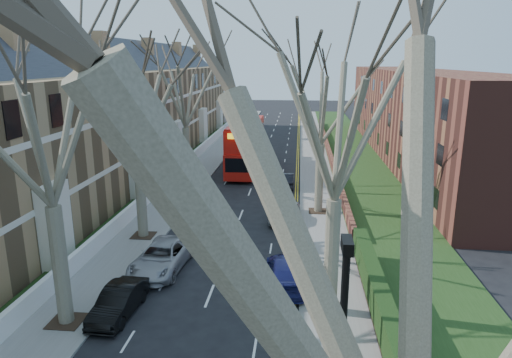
# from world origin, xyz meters

# --- Properties ---
(pavement_left) EXTENTS (3.00, 102.00, 0.12)m
(pavement_left) POSITION_xyz_m (-6.00, 39.00, 0.06)
(pavement_left) COLOR slate
(pavement_left) RESTS_ON ground
(pavement_right) EXTENTS (3.00, 102.00, 0.12)m
(pavement_right) POSITION_xyz_m (6.00, 39.00, 0.06)
(pavement_right) COLOR slate
(pavement_right) RESTS_ON ground
(terrace_left) EXTENTS (9.70, 78.00, 13.60)m
(terrace_left) POSITION_xyz_m (-13.65, 31.00, 5.53)
(terrace_left) COLOR #97754D
(terrace_left) RESTS_ON ground
(flats_right) EXTENTS (13.97, 54.00, 10.00)m
(flats_right) POSITION_xyz_m (17.46, 43.00, 4.98)
(flats_right) COLOR brown
(flats_right) RESTS_ON ground
(front_wall_left) EXTENTS (0.30, 78.00, 1.00)m
(front_wall_left) POSITION_xyz_m (-7.65, 31.00, 0.62)
(front_wall_left) COLOR white
(front_wall_left) RESTS_ON ground
(grass_verge_right) EXTENTS (6.00, 102.00, 0.06)m
(grass_verge_right) POSITION_xyz_m (10.50, 39.00, 0.15)
(grass_verge_right) COLOR #1D3814
(grass_verge_right) RESTS_ON ground
(tree_left_mid) EXTENTS (10.50, 10.50, 14.71)m
(tree_left_mid) POSITION_xyz_m (-5.70, 6.00, 9.56)
(tree_left_mid) COLOR brown
(tree_left_mid) RESTS_ON ground
(tree_left_far) EXTENTS (10.15, 10.15, 14.22)m
(tree_left_far) POSITION_xyz_m (-5.70, 16.00, 9.24)
(tree_left_far) COLOR brown
(tree_left_far) RESTS_ON ground
(tree_left_dist) EXTENTS (10.50, 10.50, 14.71)m
(tree_left_dist) POSITION_xyz_m (-5.70, 28.00, 9.56)
(tree_left_dist) COLOR brown
(tree_left_dist) RESTS_ON ground
(tree_right_near) EXTENTS (10.85, 10.85, 15.20)m
(tree_right_near) POSITION_xyz_m (5.70, -6.00, 9.86)
(tree_right_near) COLOR brown
(tree_right_near) RESTS_ON ground
(tree_right_mid) EXTENTS (10.50, 10.50, 14.71)m
(tree_right_mid) POSITION_xyz_m (5.70, 8.00, 9.56)
(tree_right_mid) COLOR brown
(tree_right_mid) RESTS_ON ground
(tree_right_far) EXTENTS (10.15, 10.15, 14.22)m
(tree_right_far) POSITION_xyz_m (5.70, 22.00, 9.24)
(tree_right_far) COLOR brown
(tree_right_far) RESTS_ON ground
(double_decker_bus) EXTENTS (3.07, 11.92, 4.94)m
(double_decker_bus) POSITION_xyz_m (-1.26, 35.00, 2.44)
(double_decker_bus) COLOR #AE130C
(double_decker_bus) RESTS_ON ground
(car_left_mid) EXTENTS (1.60, 4.03, 1.30)m
(car_left_mid) POSITION_xyz_m (-3.70, 6.93, 0.65)
(car_left_mid) COLOR black
(car_left_mid) RESTS_ON ground
(car_left_far) EXTENTS (2.81, 5.42, 1.46)m
(car_left_far) POSITION_xyz_m (-3.12, 11.60, 0.73)
(car_left_far) COLOR #99989D
(car_left_far) RESTS_ON ground
(car_right_near) EXTENTS (2.34, 4.99, 1.41)m
(car_right_near) POSITION_xyz_m (3.66, 10.46, 0.70)
(car_right_near) COLOR #171A53
(car_right_near) RESTS_ON ground
(car_right_mid) EXTENTS (2.40, 4.75, 1.55)m
(car_right_mid) POSITION_xyz_m (3.25, 20.23, 0.78)
(car_right_mid) COLOR gray
(car_right_mid) RESTS_ON ground
(car_right_far) EXTENTS (1.41, 3.96, 1.30)m
(car_right_far) POSITION_xyz_m (3.05, 28.92, 0.65)
(car_right_far) COLOR black
(car_right_far) RESTS_ON ground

